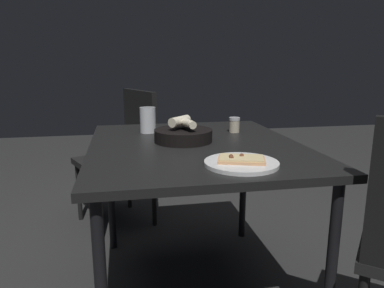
{
  "coord_description": "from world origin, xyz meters",
  "views": [
    {
      "loc": [
        1.54,
        -0.31,
        1.09
      ],
      "look_at": [
        0.1,
        -0.03,
        0.75
      ],
      "focal_mm": 33.89,
      "sensor_mm": 36.0,
      "label": 1
    }
  ],
  "objects_px": {
    "bread_basket": "(183,134)",
    "beer_glass": "(148,122)",
    "dining_table": "(195,157)",
    "pepper_shaker": "(234,126)",
    "pizza_plate": "(241,162)",
    "chair_near": "(125,149)"
  },
  "relations": [
    {
      "from": "bread_basket",
      "to": "beer_glass",
      "type": "distance_m",
      "value": 0.29
    },
    {
      "from": "dining_table",
      "to": "pepper_shaker",
      "type": "height_order",
      "value": "pepper_shaker"
    },
    {
      "from": "dining_table",
      "to": "pizza_plate",
      "type": "xyz_separation_m",
      "value": [
        0.37,
        0.09,
        0.07
      ]
    },
    {
      "from": "dining_table",
      "to": "beer_glass",
      "type": "xyz_separation_m",
      "value": [
        -0.29,
        -0.19,
        0.12
      ]
    },
    {
      "from": "pizza_plate",
      "to": "beer_glass",
      "type": "bearing_deg",
      "value": -156.98
    },
    {
      "from": "chair_near",
      "to": "pepper_shaker",
      "type": "bearing_deg",
      "value": 40.28
    },
    {
      "from": "pepper_shaker",
      "to": "chair_near",
      "type": "distance_m",
      "value": 0.9
    },
    {
      "from": "bread_basket",
      "to": "beer_glass",
      "type": "bearing_deg",
      "value": -149.95
    },
    {
      "from": "pizza_plate",
      "to": "bread_basket",
      "type": "xyz_separation_m",
      "value": [
        -0.42,
        -0.14,
        0.02
      ]
    },
    {
      "from": "dining_table",
      "to": "pepper_shaker",
      "type": "distance_m",
      "value": 0.34
    },
    {
      "from": "dining_table",
      "to": "beer_glass",
      "type": "height_order",
      "value": "beer_glass"
    },
    {
      "from": "pizza_plate",
      "to": "chair_near",
      "type": "distance_m",
      "value": 1.32
    },
    {
      "from": "bread_basket",
      "to": "chair_near",
      "type": "height_order",
      "value": "chair_near"
    },
    {
      "from": "pizza_plate",
      "to": "beer_glass",
      "type": "distance_m",
      "value": 0.72
    },
    {
      "from": "pizza_plate",
      "to": "chair_near",
      "type": "bearing_deg",
      "value": -162.15
    },
    {
      "from": "pizza_plate",
      "to": "bread_basket",
      "type": "distance_m",
      "value": 0.44
    },
    {
      "from": "dining_table",
      "to": "beer_glass",
      "type": "bearing_deg",
      "value": -147.34
    },
    {
      "from": "bread_basket",
      "to": "beer_glass",
      "type": "height_order",
      "value": "beer_glass"
    },
    {
      "from": "bread_basket",
      "to": "pepper_shaker",
      "type": "relative_size",
      "value": 3.42
    },
    {
      "from": "chair_near",
      "to": "beer_glass",
      "type": "bearing_deg",
      "value": 11.58
    },
    {
      "from": "beer_glass",
      "to": "pepper_shaker",
      "type": "bearing_deg",
      "value": 80.15
    },
    {
      "from": "dining_table",
      "to": "chair_near",
      "type": "distance_m",
      "value": 0.94
    }
  ]
}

